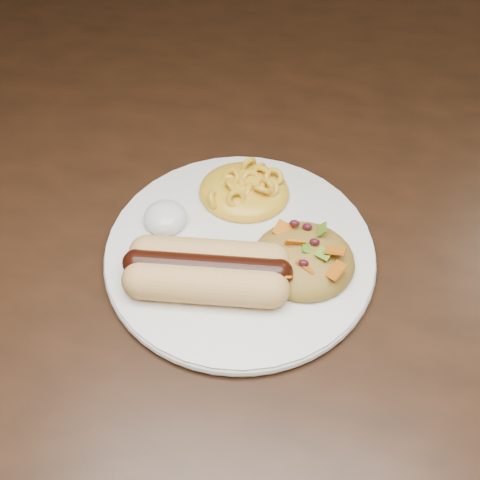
# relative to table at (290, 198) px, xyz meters

# --- Properties ---
(floor) EXTENTS (4.00, 4.00, 0.00)m
(floor) POSITION_rel_table_xyz_m (0.00, 0.00, -0.66)
(floor) COLOR black
(floor) RESTS_ON ground
(table) EXTENTS (1.60, 0.90, 0.75)m
(table) POSITION_rel_table_xyz_m (0.00, 0.00, 0.00)
(table) COLOR black
(table) RESTS_ON floor
(plate) EXTENTS (0.26, 0.26, 0.01)m
(plate) POSITION_rel_table_xyz_m (-0.03, -0.17, 0.10)
(plate) COLOR white
(plate) RESTS_ON table
(hotdog) EXTENTS (0.12, 0.07, 0.03)m
(hotdog) POSITION_rel_table_xyz_m (-0.05, -0.21, 0.12)
(hotdog) COLOR #D6BE60
(hotdog) RESTS_ON plate
(mac_and_cheese) EXTENTS (0.10, 0.09, 0.03)m
(mac_and_cheese) POSITION_rel_table_xyz_m (-0.04, -0.11, 0.12)
(mac_and_cheese) COLOR gold
(mac_and_cheese) RESTS_ON plate
(sour_cream) EXTENTS (0.05, 0.05, 0.02)m
(sour_cream) POSITION_rel_table_xyz_m (-0.11, -0.16, 0.12)
(sour_cream) COLOR silver
(sour_cream) RESTS_ON plate
(taco_salad) EXTENTS (0.09, 0.09, 0.04)m
(taco_salad) POSITION_rel_table_xyz_m (0.03, -0.18, 0.12)
(taco_salad) COLOR #BB4515
(taco_salad) RESTS_ON plate
(fork) EXTENTS (0.08, 0.16, 0.00)m
(fork) POSITION_rel_table_xyz_m (-0.10, -0.16, 0.09)
(fork) COLOR white
(fork) RESTS_ON table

